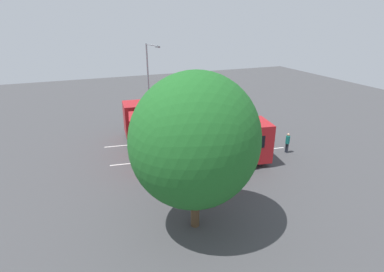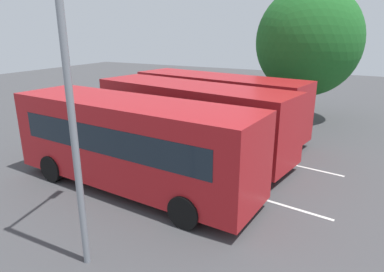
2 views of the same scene
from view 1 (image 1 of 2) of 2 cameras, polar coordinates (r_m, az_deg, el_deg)
name	(u,v)px [view 1 (image 1 of 2)]	position (r m, az deg, el deg)	size (l,w,h in m)	color
ground_plane	(194,147)	(24.90, 0.37, -2.17)	(68.77, 68.77, 0.00)	#424244
bus_far_left	(207,144)	(21.17, 2.80, -1.52)	(9.46, 3.96, 3.15)	#AD191E
bus_center_left	(189,129)	(23.87, -0.60, 1.25)	(9.46, 3.99, 3.15)	#AD191E
bus_center_right	(176,115)	(27.46, -3.13, 3.98)	(9.35, 3.18, 3.15)	#AD191E
pedestrian	(288,141)	(24.78, 17.71, -0.98)	(0.37, 0.37, 1.63)	#232833
street_lamp	(149,79)	(29.75, -8.14, 10.68)	(0.75, 2.51, 7.82)	gray
depot_tree	(195,141)	(13.84, 0.65, -1.02)	(6.20, 5.58, 7.99)	#4C3823
lane_stripe_outer_left	(202,156)	(23.41, 2.00, -3.81)	(13.99, 0.12, 0.01)	silver
lane_stripe_inner_left	(186,140)	(26.43, -1.07, -0.71)	(13.99, 0.12, 0.01)	silver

